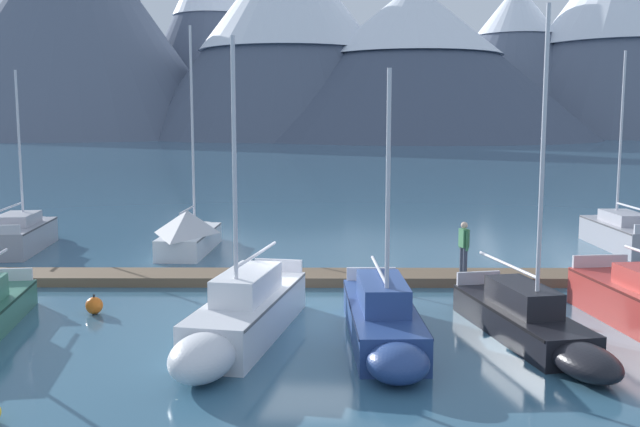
{
  "coord_description": "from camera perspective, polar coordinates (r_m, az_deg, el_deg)",
  "views": [
    {
      "loc": [
        1.57,
        -19.21,
        5.37
      ],
      "look_at": [
        0.0,
        6.0,
        2.0
      ],
      "focal_mm": 40.66,
      "sensor_mm": 36.0,
      "label": 1
    }
  ],
  "objects": [
    {
      "name": "mountain_north_horn",
      "position": [
        225.22,
        23.15,
        13.91
      ],
      "size": [
        81.93,
        81.93,
        60.35
      ],
      "color": "slate",
      "rests_on": "ground"
    },
    {
      "name": "sailboat_far_berth",
      "position": [
        17.46,
        5.02,
        -8.36
      ],
      "size": [
        2.03,
        6.55,
        6.44
      ],
      "color": "navy",
      "rests_on": "ground"
    },
    {
      "name": "person_on_dock",
      "position": [
        24.09,
        11.26,
        -2.37
      ],
      "size": [
        0.32,
        0.57,
        1.69
      ],
      "color": "#384256",
      "rests_on": "dock"
    },
    {
      "name": "sailboat_outer_slip",
      "position": [
        18.18,
        16.24,
        -8.19
      ],
      "size": [
        2.92,
        6.75,
        7.89
      ],
      "color": "black",
      "rests_on": "ground"
    },
    {
      "name": "mountain_rear_spur",
      "position": [
        218.93,
        15.15,
        11.72
      ],
      "size": [
        64.64,
        64.64,
        42.98
      ],
      "color": "slate",
      "rests_on": "ground"
    },
    {
      "name": "mountain_shoulder_ridge",
      "position": [
        188.22,
        -2.48,
        14.33
      ],
      "size": [
        75.05,
        75.05,
        51.12
      ],
      "color": "#4C566B",
      "rests_on": "ground"
    },
    {
      "name": "mountain_central_massif",
      "position": [
        226.85,
        -8.39,
        14.05
      ],
      "size": [
        56.02,
        56.02,
        59.86
      ],
      "color": "#4C566B",
      "rests_on": "ground"
    },
    {
      "name": "ground_plane",
      "position": [
        20.01,
        -1.08,
        -7.97
      ],
      "size": [
        700.0,
        700.0,
        0.0
      ],
      "primitive_type": "plane",
      "color": "#335B75"
    },
    {
      "name": "dock",
      "position": [
        23.85,
        -0.3,
        -5.06
      ],
      "size": [
        27.77,
        3.31,
        0.3
      ],
      "color": "brown",
      "rests_on": "ground"
    },
    {
      "name": "sailboat_mid_dock_starboard",
      "position": [
        17.62,
        -6.15,
        -8.0
      ],
      "size": [
        2.4,
        7.27,
        7.17
      ],
      "color": "silver",
      "rests_on": "ground"
    },
    {
      "name": "mooring_buoy_inner_mooring",
      "position": [
        20.97,
        -17.35,
        -6.93
      ],
      "size": [
        0.47,
        0.47,
        0.55
      ],
      "color": "orange",
      "rests_on": "ground"
    },
    {
      "name": "sailboat_mid_dock_port",
      "position": [
        29.65,
        -10.16,
        -1.35
      ],
      "size": [
        1.95,
        6.08,
        9.0
      ],
      "color": "white",
      "rests_on": "ground"
    },
    {
      "name": "mountain_west_summit",
      "position": [
        204.4,
        -18.7,
        14.37
      ],
      "size": [
        82.25,
        82.25,
        59.48
      ],
      "color": "slate",
      "rests_on": "ground"
    },
    {
      "name": "sailboat_last_slip",
      "position": [
        32.49,
        22.55,
        -1.35
      ],
      "size": [
        2.18,
        6.32,
        8.06
      ],
      "color": "#93939E",
      "rests_on": "ground"
    },
    {
      "name": "mountain_east_summit",
      "position": [
        182.04,
        7.32,
        12.06
      ],
      "size": [
        89.19,
        89.19,
        37.45
      ],
      "color": "#424C60",
      "rests_on": "ground"
    },
    {
      "name": "sailboat_nearest_berth",
      "position": [
        32.23,
        -22.36,
        -1.44
      ],
      "size": [
        2.68,
        6.43,
        7.25
      ],
      "color": "#93939E",
      "rests_on": "ground"
    }
  ]
}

